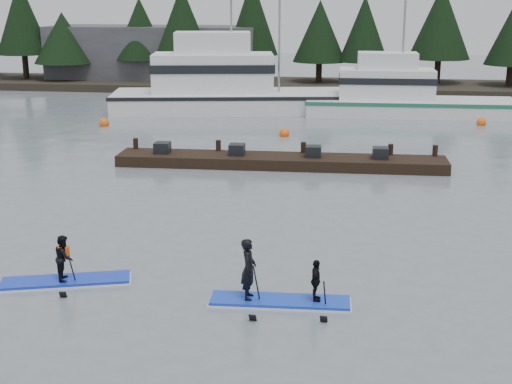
# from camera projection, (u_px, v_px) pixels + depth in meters

# --- Properties ---
(ground) EXTENTS (160.00, 160.00, 0.00)m
(ground) POSITION_uv_depth(u_px,v_px,m) (226.00, 292.00, 18.85)
(ground) COLOR slate
(ground) RESTS_ON ground
(far_shore) EXTENTS (70.00, 8.00, 0.60)m
(far_shore) POSITION_uv_depth(u_px,v_px,m) (314.00, 86.00, 58.88)
(far_shore) COLOR #2D281E
(far_shore) RESTS_ON ground
(treeline) EXTENTS (60.00, 4.00, 8.00)m
(treeline) POSITION_uv_depth(u_px,v_px,m) (314.00, 90.00, 58.96)
(treeline) COLOR black
(treeline) RESTS_ON ground
(waterfront_building) EXTENTS (18.00, 6.00, 5.00)m
(waterfront_building) POSITION_uv_depth(u_px,v_px,m) (155.00, 55.00, 62.00)
(waterfront_building) COLOR #4C4C51
(waterfront_building) RESTS_ON ground
(fishing_boat_large) EXTENTS (18.19, 7.69, 9.95)m
(fishing_boat_large) POSITION_uv_depth(u_px,v_px,m) (237.00, 100.00, 48.06)
(fishing_boat_large) COLOR white
(fishing_boat_large) RESTS_ON ground
(fishing_boat_medium) EXTENTS (13.49, 4.09, 8.14)m
(fishing_boat_medium) POSITION_uv_depth(u_px,v_px,m) (404.00, 106.00, 46.47)
(fishing_boat_medium) COLOR white
(fishing_boat_medium) RESTS_ON ground
(floating_dock) EXTENTS (15.02, 2.27, 0.50)m
(floating_dock) POSITION_uv_depth(u_px,v_px,m) (280.00, 161.00, 32.54)
(floating_dock) COLOR black
(floating_dock) RESTS_ON ground
(buoy_b) EXTENTS (0.56, 0.56, 0.56)m
(buoy_b) POSITION_uv_depth(u_px,v_px,m) (284.00, 136.00, 39.61)
(buoy_b) COLOR #FF5E0C
(buoy_b) RESTS_ON ground
(buoy_a) EXTENTS (0.59, 0.59, 0.59)m
(buoy_a) POSITION_uv_depth(u_px,v_px,m) (104.00, 126.00, 42.72)
(buoy_a) COLOR #FF5E0C
(buoy_a) RESTS_ON ground
(buoy_c) EXTENTS (0.57, 0.57, 0.57)m
(buoy_c) POSITION_uv_depth(u_px,v_px,m) (481.00, 125.00, 43.00)
(buoy_c) COLOR #FF5E0C
(buoy_c) RESTS_ON ground
(paddleboard_solo) EXTENTS (3.52, 1.78, 1.83)m
(paddleboard_solo) POSITION_uv_depth(u_px,v_px,m) (65.00, 269.00, 19.31)
(paddleboard_solo) COLOR #1534CB
(paddleboard_solo) RESTS_ON ground
(paddleboard_duo) EXTENTS (3.58, 1.20, 2.23)m
(paddleboard_duo) POSITION_uv_depth(u_px,v_px,m) (275.00, 285.00, 18.01)
(paddleboard_duo) COLOR blue
(paddleboard_duo) RESTS_ON ground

